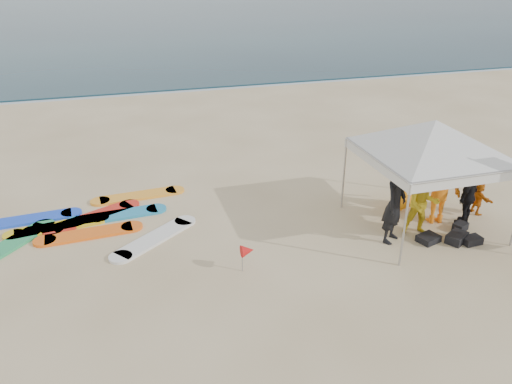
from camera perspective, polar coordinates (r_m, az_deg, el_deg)
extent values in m
plane|color=beige|center=(10.44, 5.94, -11.65)|extent=(120.00, 120.00, 0.00)
cube|color=#0C2633|center=(68.03, -14.34, 19.26)|extent=(160.00, 84.00, 0.08)
cube|color=silver|center=(26.82, -8.95, 11.47)|extent=(160.00, 1.20, 0.01)
imported|color=black|center=(12.19, 15.56, -1.34)|extent=(0.85, 0.81, 1.96)
imported|color=yellow|center=(12.76, 18.50, -1.29)|extent=(0.96, 0.85, 1.65)
imported|color=orange|center=(13.45, 20.20, 0.55)|extent=(1.36, 0.91, 1.95)
imported|color=black|center=(13.69, 23.08, -0.41)|extent=(0.99, 0.79, 1.57)
imported|color=orange|center=(14.01, 16.76, 1.54)|extent=(1.00, 0.88, 1.73)
imported|color=#CA6611|center=(14.50, 24.06, -0.62)|extent=(0.30, 0.85, 0.91)
cylinder|color=#A5A5A8|center=(13.55, 10.03, 2.07)|extent=(0.05, 0.05, 2.00)
cylinder|color=#A5A5A8|center=(15.07, 20.37, 3.24)|extent=(0.05, 0.05, 2.00)
cylinder|color=#A5A5A8|center=(11.23, 16.63, -3.76)|extent=(0.05, 0.05, 2.00)
cube|color=silver|center=(11.71, 23.38, 1.18)|extent=(3.10, 0.02, 0.24)
cube|color=silver|center=(13.95, 15.88, 6.03)|extent=(3.10, 0.02, 0.24)
cube|color=silver|center=(12.01, 13.42, 3.21)|extent=(0.02, 3.10, 0.24)
cube|color=silver|center=(13.69, 24.48, 4.33)|extent=(0.02, 3.10, 0.24)
pyramid|color=silver|center=(12.51, 19.91, 7.74)|extent=(4.24, 4.24, 0.80)
cylinder|color=#A5A5A8|center=(10.93, -1.58, -7.69)|extent=(0.02, 0.02, 0.60)
cone|color=red|center=(10.85, -0.97, -6.72)|extent=(0.28, 0.28, 0.28)
cube|color=black|center=(13.03, 21.96, -4.87)|extent=(0.66, 0.59, 0.22)
cube|color=black|center=(13.09, 23.42, -5.08)|extent=(0.48, 0.33, 0.18)
cube|color=black|center=(12.81, 19.10, -5.05)|extent=(0.60, 0.53, 0.16)
cube|color=black|center=(13.60, 22.31, -3.68)|extent=(0.43, 0.38, 0.20)
cube|color=yellow|center=(13.68, -21.72, -3.71)|extent=(2.10, 0.84, 0.07)
cube|color=white|center=(12.47, -11.48, -5.19)|extent=(2.02, 1.73, 0.07)
cube|color=red|center=(13.86, -18.13, -2.73)|extent=(2.17, 1.44, 0.07)
cube|color=orange|center=(13.07, -18.51, -4.55)|extent=(2.11, 0.67, 0.07)
cube|color=#2389BD|center=(13.77, -15.58, -2.57)|extent=(2.11, 0.68, 0.07)
cube|color=blue|center=(14.34, -24.75, -2.92)|extent=(2.26, 0.70, 0.07)
cube|color=#2B9F5D|center=(13.43, -25.62, -5.03)|extent=(1.51, 1.65, 0.07)
cube|color=#FFA12A|center=(14.73, -13.29, -0.42)|extent=(2.16, 0.69, 0.07)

